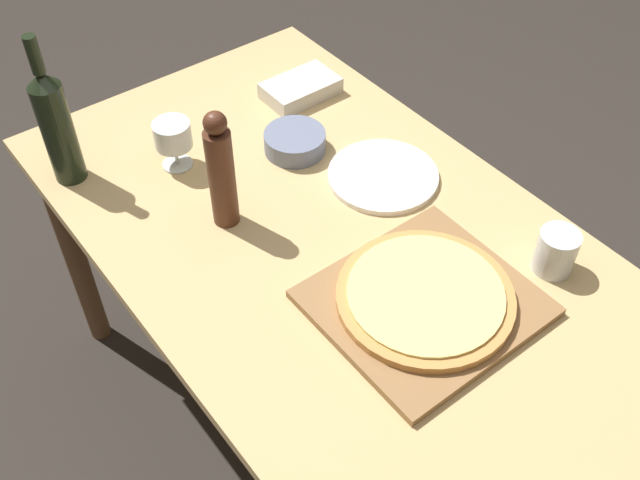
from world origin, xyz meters
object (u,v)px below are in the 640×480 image
pizza (425,296)px  small_bowl (295,142)px  pepper_mill (221,172)px  wine_bottle (56,125)px  wine_glass (173,136)px

pizza → small_bowl: small_bowl is taller
pepper_mill → small_bowl: (0.26, 0.10, -0.11)m
pepper_mill → pizza: bearing=-68.4°
wine_bottle → pepper_mill: bearing=-58.8°
wine_glass → small_bowl: wine_glass is taller
pizza → wine_bottle: bearing=116.0°
wine_glass → wine_bottle: bearing=152.0°
pepper_mill → wine_glass: pepper_mill is taller
small_bowl → pizza: bearing=-99.0°
wine_glass → pizza: bearing=-76.0°
wine_bottle → small_bowl: bearing=-27.1°
wine_bottle → wine_glass: size_ratio=3.04×
pizza → small_bowl: bearing=81.0°
pizza → wine_glass: wine_glass is taller
pizza → wine_bottle: wine_bottle is taller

